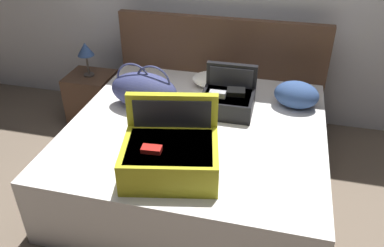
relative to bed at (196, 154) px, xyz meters
name	(u,v)px	position (x,y,z in m)	size (l,w,h in m)	color
ground_plane	(184,213)	(0.00, -0.40, -0.27)	(12.00, 12.00, 0.00)	#6B5B4C
bed	(196,154)	(0.00, 0.00, 0.00)	(1.95, 1.89, 0.55)	silver
headboard	(220,73)	(0.00, 0.98, 0.27)	(1.99, 0.08, 1.10)	#4C3323
hard_case_large	(171,154)	(-0.03, -0.58, 0.41)	(0.69, 0.61, 0.45)	gold
hard_case_medium	(228,99)	(0.19, 0.29, 0.38)	(0.42, 0.39, 0.34)	black
duffel_bag	(144,90)	(-0.48, 0.18, 0.43)	(0.58, 0.32, 0.38)	navy
pillow_near_headboard	(296,95)	(0.73, 0.48, 0.38)	(0.36, 0.27, 0.22)	navy
pillow_center_head	(221,81)	(0.07, 0.66, 0.35)	(0.52, 0.25, 0.16)	white
nightstand	(93,98)	(-1.25, 0.69, -0.02)	(0.44, 0.40, 0.52)	#4C3323
table_lamp	(85,51)	(-1.25, 0.69, 0.50)	(0.16, 0.16, 0.34)	#3F3833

